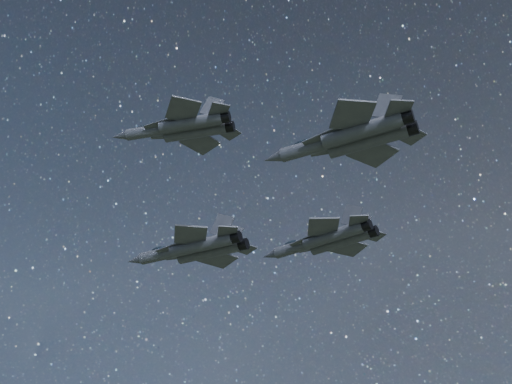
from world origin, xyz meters
The scene contains 4 objects.
jet_lead centered at (-10.10, 5.47, 146.04)m, with size 20.28×13.96×5.09m.
jet_left centered at (4.36, 18.16, 148.62)m, with size 19.54×13.89×4.98m.
jet_right centered at (2.68, -12.28, 150.19)m, with size 15.37×10.18×3.92m.
jet_slot centered at (19.85, -4.23, 146.10)m, with size 18.27×12.66×4.59m.
Camera 1 is at (40.50, -51.17, 106.03)m, focal length 42.00 mm.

